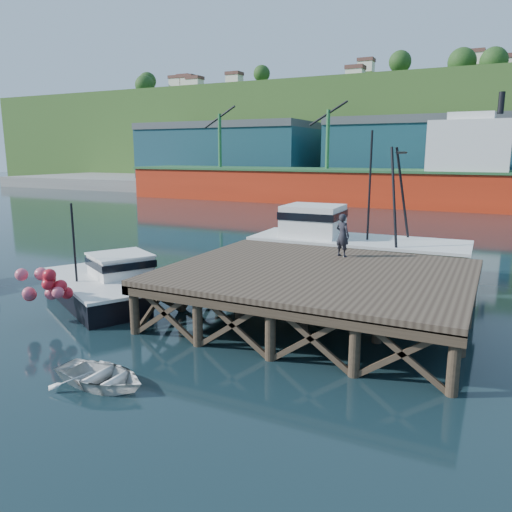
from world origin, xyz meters
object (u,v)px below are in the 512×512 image
Objects in this scene: boat_black at (101,283)px; dockworker at (343,235)px; trawler at (353,246)px; dinghy at (101,376)px.

dockworker is at bearing 55.80° from boat_black.
boat_black is 4.01× the size of dockworker.
trawler is at bearing -56.82° from dockworker.
boat_black is 9.06m from dinghy.
boat_black reaches higher than dockworker.
dinghy is at bearing 94.96° from dockworker.
boat_black is 11.42m from dockworker.
boat_black is at bearing -132.25° from trawler.
trawler reaches higher than boat_black.
trawler is (9.05, 10.45, 0.79)m from boat_black.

